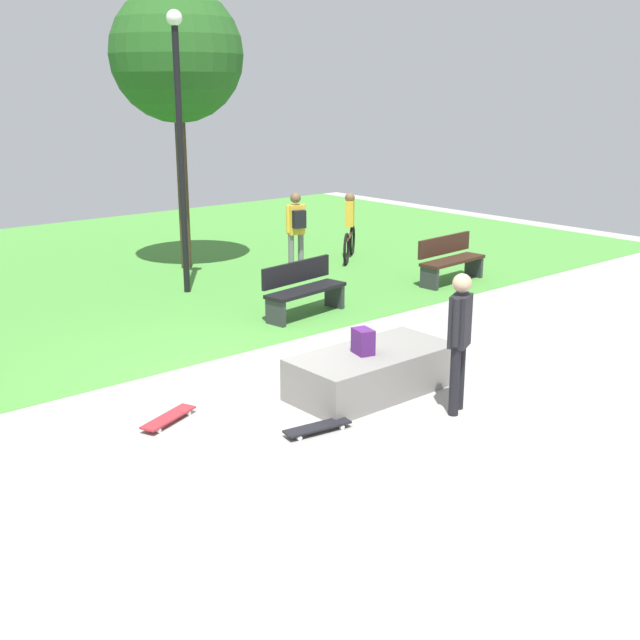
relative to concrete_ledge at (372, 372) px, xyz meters
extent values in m
plane|color=#9E9993|center=(-1.12, 1.25, -0.27)|extent=(28.00, 28.00, 0.00)
cube|color=#478C38|center=(-1.12, 8.79, -0.27)|extent=(26.60, 12.92, 0.01)
cube|color=gray|center=(0.00, 0.00, 0.00)|extent=(2.15, 1.04, 0.54)
cube|color=#4C1E66|center=(-0.15, 0.02, 0.43)|extent=(0.26, 0.32, 0.32)
cylinder|color=black|center=(0.21, -1.16, 0.14)|extent=(0.12, 0.12, 0.82)
cylinder|color=black|center=(0.41, -1.07, 0.14)|extent=(0.12, 0.12, 0.82)
cube|color=black|center=(0.31, -1.12, 0.86)|extent=(0.37, 0.32, 0.62)
cylinder|color=black|center=(0.16, -1.19, 0.89)|extent=(0.09, 0.09, 0.57)
cylinder|color=black|center=(0.47, -1.05, 0.89)|extent=(0.09, 0.09, 0.57)
sphere|color=tan|center=(0.31, -1.12, 1.31)|extent=(0.22, 0.22, 0.22)
cube|color=black|center=(-1.34, -0.51, -0.20)|extent=(0.82, 0.32, 0.02)
cylinder|color=silver|center=(-1.63, -0.54, -0.24)|extent=(0.06, 0.04, 0.06)
cylinder|color=silver|center=(-1.60, -0.39, -0.24)|extent=(0.06, 0.04, 0.06)
cylinder|color=silver|center=(-1.07, -0.63, -0.24)|extent=(0.06, 0.04, 0.06)
cylinder|color=silver|center=(-1.05, -0.47, -0.24)|extent=(0.06, 0.04, 0.06)
cube|color=#A5262D|center=(-2.48, 0.81, -0.20)|extent=(0.82, 0.49, 0.02)
cylinder|color=silver|center=(-2.25, 0.99, -0.24)|extent=(0.06, 0.05, 0.06)
cylinder|color=silver|center=(-2.19, 0.85, -0.24)|extent=(0.06, 0.05, 0.06)
cylinder|color=silver|center=(-2.77, 0.78, -0.24)|extent=(0.06, 0.05, 0.06)
cylinder|color=silver|center=(-2.71, 0.63, -0.24)|extent=(0.06, 0.05, 0.06)
cube|color=#331E14|center=(5.29, 3.22, 0.18)|extent=(1.63, 0.57, 0.06)
cube|color=#331E14|center=(5.28, 3.44, 0.46)|extent=(1.60, 0.19, 0.36)
cube|color=#2D2D33|center=(6.03, 3.28, -0.04)|extent=(0.11, 0.40, 0.45)
cube|color=#2D2D33|center=(4.56, 3.16, -0.04)|extent=(0.11, 0.40, 0.45)
cube|color=black|center=(1.58, 3.24, 0.18)|extent=(1.65, 0.66, 0.06)
cube|color=black|center=(1.55, 3.46, 0.46)|extent=(1.59, 0.29, 0.36)
cube|color=#2D2D33|center=(2.31, 3.35, -0.04)|extent=(0.14, 0.40, 0.45)
cube|color=#2D2D33|center=(0.85, 3.14, -0.04)|extent=(0.14, 0.40, 0.45)
cylinder|color=#42301E|center=(2.01, 7.82, 1.51)|extent=(0.22, 0.22, 3.55)
sphere|color=#23561E|center=(2.01, 7.82, 4.08)|extent=(2.68, 2.68, 2.68)
cylinder|color=black|center=(0.91, 5.98, 2.11)|extent=(0.12, 0.12, 4.76)
sphere|color=silver|center=(0.91, 5.98, 4.61)|extent=(0.28, 0.28, 0.28)
cylinder|color=slate|center=(3.41, 5.96, 0.13)|extent=(0.12, 0.12, 0.81)
cylinder|color=slate|center=(3.62, 5.90, 0.13)|extent=(0.12, 0.12, 0.81)
cube|color=gold|center=(3.51, 5.93, 0.84)|extent=(0.36, 0.27, 0.61)
cylinder|color=gold|center=(3.35, 5.97, 0.87)|extent=(0.09, 0.09, 0.56)
cylinder|color=gold|center=(3.68, 5.89, 0.87)|extent=(0.09, 0.09, 0.56)
sphere|color=brown|center=(3.51, 5.93, 1.29)|extent=(0.22, 0.22, 0.22)
cube|color=black|center=(3.47, 5.77, 0.87)|extent=(0.29, 0.22, 0.36)
torus|color=black|center=(5.68, 6.57, 0.06)|extent=(0.58, 0.52, 0.72)
torus|color=black|center=(4.85, 5.85, 0.06)|extent=(0.58, 0.52, 0.72)
cube|color=#B22626|center=(5.27, 6.21, 0.26)|extent=(0.77, 0.68, 0.08)
cube|color=gold|center=(5.27, 6.21, 0.76)|extent=(0.33, 0.32, 0.56)
sphere|color=brown|center=(5.27, 6.21, 1.11)|extent=(0.22, 0.22, 0.22)
camera|label=1|loc=(-6.68, -6.84, 3.48)|focal=44.94mm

